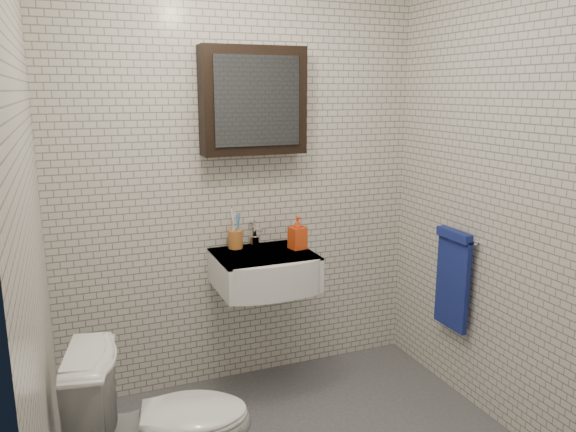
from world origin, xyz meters
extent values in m
cube|color=silver|center=(0.00, 1.00, 1.25)|extent=(2.20, 0.02, 2.50)
cube|color=silver|center=(0.00, -1.00, 1.25)|extent=(2.20, 0.02, 2.50)
cube|color=silver|center=(-1.10, 0.00, 1.25)|extent=(0.02, 2.00, 2.50)
cube|color=silver|center=(1.10, 0.00, 1.25)|extent=(0.02, 2.00, 2.50)
cube|color=white|center=(0.05, 0.78, 0.75)|extent=(0.55, 0.45, 0.20)
cylinder|color=silver|center=(0.05, 0.80, 0.84)|extent=(0.31, 0.31, 0.02)
cylinder|color=silver|center=(0.05, 0.80, 0.85)|extent=(0.04, 0.04, 0.01)
cube|color=white|center=(0.05, 0.78, 0.84)|extent=(0.55, 0.45, 0.01)
cylinder|color=silver|center=(0.05, 0.94, 0.88)|extent=(0.06, 0.06, 0.06)
cylinder|color=silver|center=(0.05, 0.94, 0.94)|extent=(0.03, 0.03, 0.08)
cylinder|color=silver|center=(0.05, 0.88, 0.97)|extent=(0.02, 0.12, 0.02)
cube|color=silver|center=(0.05, 0.97, 0.99)|extent=(0.02, 0.09, 0.01)
cube|color=black|center=(0.05, 0.93, 1.70)|extent=(0.60, 0.14, 0.60)
cube|color=#3F444C|center=(0.05, 0.85, 1.70)|extent=(0.49, 0.01, 0.49)
cylinder|color=silver|center=(1.06, 0.35, 0.95)|extent=(0.02, 0.30, 0.02)
cylinder|color=silver|center=(1.08, 0.48, 0.95)|extent=(0.04, 0.02, 0.02)
cylinder|color=silver|center=(1.08, 0.22, 0.95)|extent=(0.04, 0.02, 0.02)
cube|color=navy|center=(1.05, 0.35, 0.68)|extent=(0.03, 0.26, 0.54)
cube|color=navy|center=(1.04, 0.35, 0.96)|extent=(0.05, 0.26, 0.05)
cylinder|color=#BC6D2F|center=(-0.07, 0.94, 0.90)|extent=(0.11, 0.11, 0.11)
cylinder|color=white|center=(-0.08, 0.93, 0.97)|extent=(0.02, 0.03, 0.20)
cylinder|color=#407FCD|center=(-0.06, 0.93, 0.96)|extent=(0.02, 0.02, 0.18)
cylinder|color=white|center=(-0.07, 0.95, 0.98)|extent=(0.02, 0.04, 0.21)
cylinder|color=#407FCD|center=(-0.05, 0.95, 0.97)|extent=(0.03, 0.04, 0.19)
imported|color=#E85118|center=(0.27, 0.79, 0.95)|extent=(0.10, 0.10, 0.19)
imported|color=white|center=(-0.67, 0.03, 0.37)|extent=(0.80, 0.55, 0.75)
camera|label=1|loc=(-0.98, -2.13, 1.76)|focal=35.00mm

